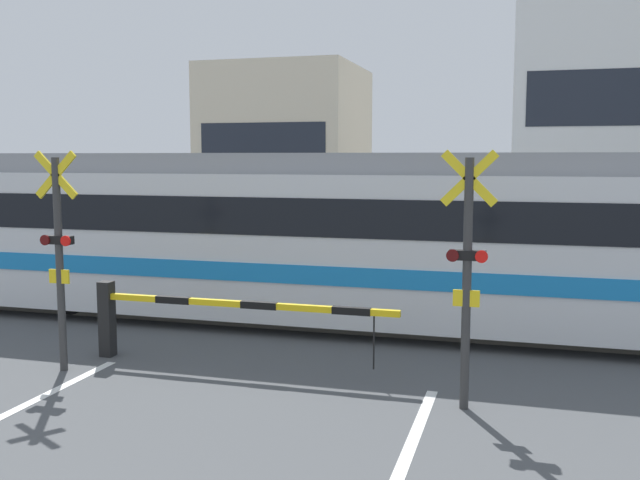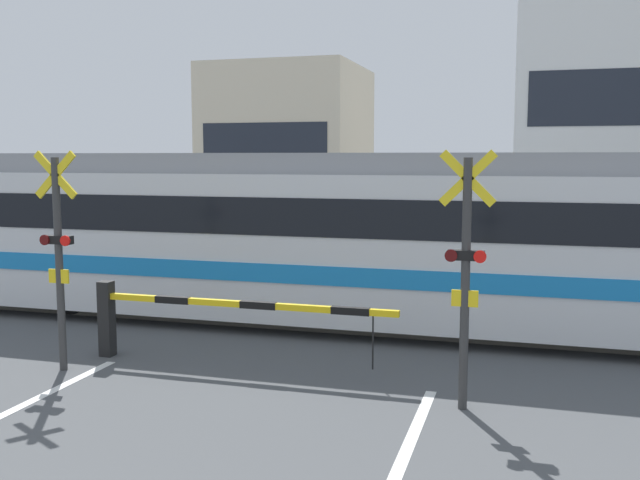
{
  "view_description": "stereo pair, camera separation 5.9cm",
  "coord_description": "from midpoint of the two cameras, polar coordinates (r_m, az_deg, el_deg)",
  "views": [
    {
      "loc": [
        3.5,
        -1.49,
        3.08
      ],
      "look_at": [
        0.0,
        10.65,
        1.6
      ],
      "focal_mm": 40.0,
      "sensor_mm": 36.0,
      "label": 1
    },
    {
      "loc": [
        3.56,
        -1.47,
        3.08
      ],
      "look_at": [
        0.0,
        10.65,
        1.6
      ],
      "focal_mm": 40.0,
      "sensor_mm": 36.0,
      "label": 2
    }
  ],
  "objects": [
    {
      "name": "building_right_of_street",
      "position": [
        27.93,
        20.72,
        9.22
      ],
      "size": [
        5.3,
        5.86,
        9.05
      ],
      "color": "white",
      "rests_on": "ground_plane"
    },
    {
      "name": "crossing_barrier_near",
      "position": [
        10.89,
        -11.14,
        -5.64
      ],
      "size": [
        4.67,
        0.2,
        1.17
      ],
      "color": "black",
      "rests_on": "ground_plane"
    },
    {
      "name": "crossing_signal_left",
      "position": [
        10.8,
        -20.31,
        -0.83
      ],
      "size": [
        0.68,
        0.15,
        3.16
      ],
      "color": "#333333",
      "rests_on": "ground_plane"
    },
    {
      "name": "commuter_train",
      "position": [
        13.03,
        1.73,
        0.53
      ],
      "size": [
        17.25,
        2.8,
        3.14
      ],
      "color": "silver",
      "rests_on": "ground_plane"
    },
    {
      "name": "building_left_of_street",
      "position": [
        29.37,
        -2.68,
        7.17
      ],
      "size": [
        5.81,
        5.86,
        6.67
      ],
      "color": "beige",
      "rests_on": "ground_plane"
    },
    {
      "name": "crossing_barrier_far",
      "position": [
        15.63,
        7.99,
        -1.84
      ],
      "size": [
        4.67,
        0.2,
        1.17
      ],
      "color": "black",
      "rests_on": "ground_plane"
    },
    {
      "name": "pedestrian",
      "position": [
        19.49,
        8.12,
        0.43
      ],
      "size": [
        0.38,
        0.22,
        1.7
      ],
      "color": "#33384C",
      "rests_on": "ground_plane"
    },
    {
      "name": "rail_track_far",
      "position": [
        14.06,
        1.17,
        -5.8
      ],
      "size": [
        50.0,
        0.1,
        0.08
      ],
      "color": "#5B564C",
      "rests_on": "ground_plane"
    },
    {
      "name": "crossing_signal_right",
      "position": [
        8.74,
        11.5,
        -2.24
      ],
      "size": [
        0.68,
        0.15,
        3.16
      ],
      "color": "#333333",
      "rests_on": "ground_plane"
    },
    {
      "name": "rail_track_near",
      "position": [
        12.71,
        -0.51,
        -7.15
      ],
      "size": [
        50.0,
        0.1,
        0.08
      ],
      "color": "#5B564C",
      "rests_on": "ground_plane"
    }
  ]
}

